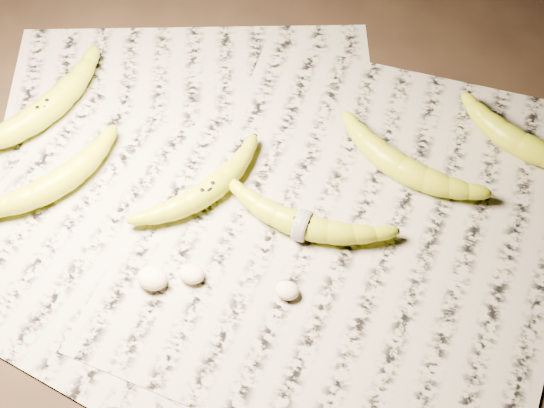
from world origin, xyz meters
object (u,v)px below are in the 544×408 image
(banana_left_a, at_px, (44,110))
(banana_upper_a, at_px, (402,166))
(banana_upper_b, at_px, (521,142))
(banana_center, at_px, (207,191))
(banana_taped, at_px, (302,224))
(banana_left_b, at_px, (55,183))

(banana_left_a, xyz_separation_m, banana_upper_a, (0.51, 0.06, -0.00))
(banana_upper_a, relative_size, banana_upper_b, 1.07)
(banana_center, distance_m, banana_upper_a, 0.27)
(banana_taped, bearing_deg, banana_upper_a, 53.80)
(banana_left_a, height_order, banana_left_b, banana_left_a)
(banana_upper_b, bearing_deg, banana_center, -132.00)
(banana_left_b, height_order, banana_center, banana_left_b)
(banana_left_b, xyz_separation_m, banana_center, (0.20, 0.05, -0.00))
(banana_upper_b, bearing_deg, banana_upper_a, -128.85)
(banana_left_b, height_order, banana_upper_b, same)
(banana_upper_a, bearing_deg, banana_left_b, -139.55)
(banana_left_a, relative_size, banana_center, 1.24)
(banana_taped, height_order, banana_upper_a, banana_upper_a)
(banana_left_b, xyz_separation_m, banana_taped, (0.34, 0.04, -0.00))
(banana_upper_a, bearing_deg, banana_center, -134.54)
(banana_left_b, bearing_deg, banana_upper_b, -32.94)
(banana_left_b, relative_size, banana_taped, 0.94)
(banana_left_a, xyz_separation_m, banana_left_b, (0.07, -0.11, -0.00))
(banana_center, relative_size, banana_taped, 0.90)
(banana_left_a, height_order, banana_taped, banana_left_a)
(banana_left_a, relative_size, banana_upper_b, 1.25)
(banana_left_a, xyz_separation_m, banana_center, (0.27, -0.06, -0.00))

